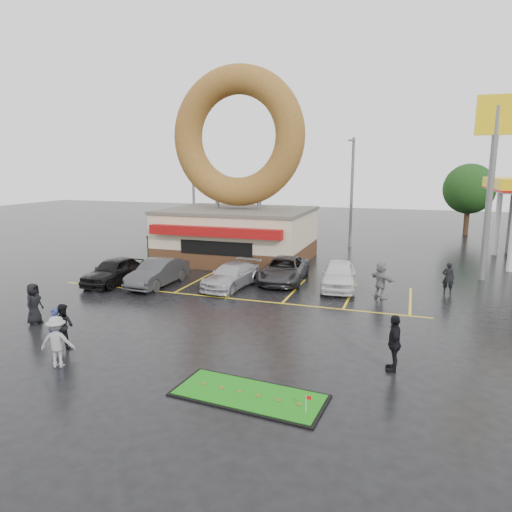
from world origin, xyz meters
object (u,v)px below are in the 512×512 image
(person_cameraman, at_px, (394,343))
(shell_sign, at_px, (494,154))
(car_grey, at_px, (284,270))
(streetlight_left, at_px, (193,188))
(car_silver, at_px, (231,276))
(putting_green, at_px, (249,395))
(donut_shop, at_px, (238,198))
(car_dgrey, at_px, (158,273))
(car_black, at_px, (114,271))
(streetlight_mid, at_px, (352,190))
(dumpster, at_px, (161,245))
(person_blue, at_px, (55,329))
(car_white, at_px, (339,275))

(person_cameraman, bearing_deg, shell_sign, 157.13)
(car_grey, bearing_deg, streetlight_left, 130.13)
(car_silver, xyz_separation_m, car_grey, (2.45, 2.19, 0.04))
(person_cameraman, bearing_deg, putting_green, -56.63)
(shell_sign, bearing_deg, car_grey, -158.84)
(car_silver, relative_size, putting_green, 0.99)
(shell_sign, height_order, car_grey, shell_sign)
(donut_shop, height_order, car_grey, donut_shop)
(donut_shop, bearing_deg, person_cameraman, -53.70)
(streetlight_left, relative_size, person_cameraman, 4.72)
(shell_sign, height_order, car_dgrey, shell_sign)
(car_black, relative_size, car_silver, 0.97)
(donut_shop, xyz_separation_m, putting_green, (7.60, -18.85, -4.43))
(car_dgrey, xyz_separation_m, person_cameraman, (13.10, -7.18, 0.21))
(shell_sign, bearing_deg, streetlight_left, 161.01)
(car_silver, distance_m, car_grey, 3.28)
(shell_sign, bearing_deg, car_black, -158.53)
(car_dgrey, xyz_separation_m, car_grey, (6.52, 3.22, -0.04))
(donut_shop, xyz_separation_m, car_silver, (2.47, -7.45, -3.80))
(streetlight_left, distance_m, putting_green, 30.02)
(car_dgrey, relative_size, car_grey, 0.89)
(shell_sign, bearing_deg, putting_green, -115.16)
(streetlight_mid, relative_size, person_cameraman, 4.72)
(donut_shop, height_order, streetlight_mid, donut_shop)
(car_grey, bearing_deg, donut_shop, 128.88)
(streetlight_left, distance_m, person_cameraman, 29.47)
(donut_shop, xyz_separation_m, dumpster, (-6.67, 0.46, -3.81))
(donut_shop, height_order, person_blue, donut_shop)
(streetlight_left, xyz_separation_m, car_dgrey, (5.40, -15.43, -4.04))
(donut_shop, bearing_deg, person_blue, -90.84)
(streetlight_left, bearing_deg, car_dgrey, -70.70)
(streetlight_mid, bearing_deg, car_dgrey, -117.63)
(car_grey, bearing_deg, person_blue, -116.52)
(car_dgrey, height_order, person_cameraman, person_cameraman)
(person_blue, bearing_deg, car_dgrey, 97.25)
(donut_shop, distance_m, car_silver, 8.72)
(streetlight_mid, distance_m, person_blue, 27.11)
(car_silver, bearing_deg, dumpster, 147.06)
(shell_sign, relative_size, streetlight_left, 1.18)
(donut_shop, distance_m, person_blue, 18.24)
(car_dgrey, distance_m, person_cameraman, 14.95)
(car_black, bearing_deg, person_cameraman, -22.29)
(car_white, relative_size, dumpster, 2.52)
(dumpster, height_order, putting_green, dumpster)
(car_silver, height_order, putting_green, car_silver)
(car_dgrey, xyz_separation_m, person_blue, (1.34, -9.39, 0.04))
(shell_sign, distance_m, person_blue, 24.36)
(car_white, bearing_deg, car_silver, -170.25)
(shell_sign, distance_m, car_grey, 13.63)
(streetlight_mid, relative_size, dumpster, 5.00)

